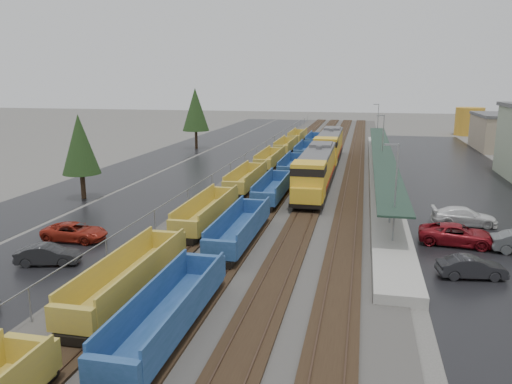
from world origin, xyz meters
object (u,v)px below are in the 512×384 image
locomotive_lead (316,171)px  parked_car_east_a (472,268)px  well_string_blue (274,190)px  parked_car_west_c (75,232)px  storage_tank (469,121)px  locomotive_trail (329,146)px  parked_car_west_b (48,255)px  parked_car_east_b (458,235)px  parked_car_east_c (464,217)px  well_string_yellow (247,180)px

locomotive_lead → parked_car_east_a: 25.69m
well_string_blue → parked_car_west_c: 21.13m
storage_tank → parked_car_east_a: storage_tank is taller
locomotive_trail → parked_car_east_a: locomotive_trail is taller
parked_car_west_b → parked_car_west_c: parked_car_west_c is taller
locomotive_trail → parked_car_west_b: (-15.82, -47.18, -1.85)m
parked_car_east_a → locomotive_lead: bearing=19.6°
locomotive_lead → parked_car_east_b: locomotive_lead is taller
storage_tank → parked_car_east_b: 83.90m
parked_car_east_c → parked_car_west_b: bearing=117.1°
locomotive_lead → well_string_yellow: size_ratio=0.21×
parked_car_east_c → storage_tank: bearing=-11.9°
well_string_yellow → parked_car_east_c: bearing=-25.2°
locomotive_trail → parked_car_west_b: size_ratio=5.01×
locomotive_lead → parked_car_east_a: (12.20, -22.53, -1.84)m
well_string_yellow → well_string_blue: size_ratio=1.02×
well_string_blue → well_string_yellow: bearing=131.4°
parked_car_west_b → parked_car_east_c: size_ratio=0.78×
storage_tank → well_string_blue: bearing=-114.5°
storage_tank → parked_car_west_c: 98.67m
parked_car_west_c → parked_car_west_b: bearing=-168.8°
storage_tank → parked_car_west_b: bearing=-115.4°
locomotive_trail → parked_car_west_c: bearing=-111.9°
parked_car_east_a → parked_car_east_b: parked_car_east_b is taller
locomotive_lead → parked_car_east_c: locomotive_lead is taller
parked_car_east_a → parked_car_east_c: (1.72, 12.41, 0.09)m
parked_car_east_c → locomotive_trail: bearing=22.8°
locomotive_trail → parked_car_east_c: 34.13m
well_string_yellow → parked_car_east_b: size_ratio=17.73×
locomotive_trail → parked_car_west_c: 45.39m
locomotive_lead → locomotive_trail: (0.00, 21.00, 0.00)m
well_string_blue → parked_car_west_c: bearing=-127.7°
locomotive_trail → parked_car_east_b: (12.45, -36.76, -1.74)m
well_string_blue → parked_car_east_b: (16.45, -11.40, -0.31)m
locomotive_trail → storage_tank: storage_tank is taller
locomotive_trail → parked_car_west_b: bearing=-108.5°
well_string_blue → parked_car_west_c: well_string_blue is taller
well_string_yellow → storage_tank: (36.28, 66.42, 2.02)m
locomotive_trail → parked_car_east_a: bearing=-74.3°
parked_car_west_b → parked_car_west_c: 5.23m
parked_car_east_b → parked_car_west_c: bearing=107.5°
parked_car_west_b → parked_car_east_a: 28.26m
parked_car_east_b → parked_car_east_a: bearing=-174.8°
parked_car_west_b → parked_car_east_c: parked_car_east_c is taller
storage_tank → locomotive_trail: bearing=-121.8°
well_string_blue → parked_car_east_a: (16.20, -18.17, -0.41)m
parked_car_east_c → parked_car_west_c: bearing=108.3°
locomotive_lead → parked_car_west_b: size_ratio=5.01×
locomotive_trail → storage_tank: (28.28, 45.60, 0.58)m
locomotive_trail → parked_car_west_c: (-16.92, -42.07, -1.83)m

